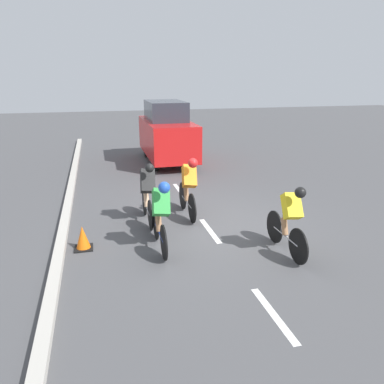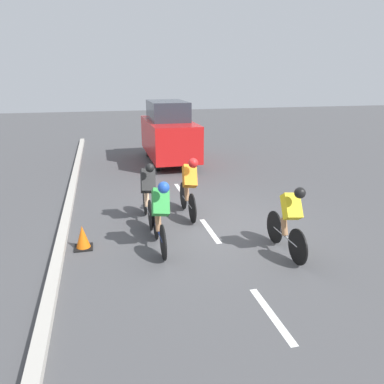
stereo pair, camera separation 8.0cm
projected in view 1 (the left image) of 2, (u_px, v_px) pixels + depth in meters
ground_plane at (206, 226)px, 8.74m from camera, size 60.00×60.00×0.00m
lane_stripe_near at (273, 314)px, 5.50m from camera, size 0.12×1.40×0.01m
lane_stripe_mid at (210, 230)px, 8.46m from camera, size 0.12×1.40×0.01m
lane_stripe_far at (179, 190)px, 11.42m from camera, size 0.12×1.40×0.01m
curb at (61, 243)px, 7.68m from camera, size 0.20×26.16×0.14m
cyclist_black at (148, 192)px, 8.70m from camera, size 0.37×1.71×1.50m
cyclist_orange at (189, 185)px, 9.08m from camera, size 0.38×1.71×1.53m
cyclist_green at (161, 214)px, 7.31m from camera, size 0.38×1.66×1.49m
cyclist_yellow at (290, 218)px, 7.17m from camera, size 0.36×1.65×1.44m
support_car at (167, 133)px, 14.78m from camera, size 1.70×4.24×2.39m
traffic_cone at (83, 238)px, 7.51m from camera, size 0.36×0.36×0.49m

